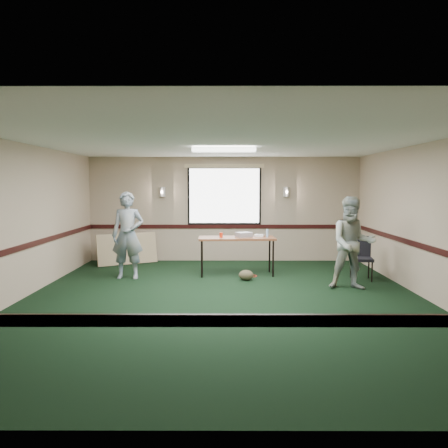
{
  "coord_description": "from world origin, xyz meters",
  "views": [
    {
      "loc": [
        0.03,
        -7.33,
        1.96
      ],
      "look_at": [
        0.0,
        1.3,
        1.2
      ],
      "focal_mm": 35.0,
      "sensor_mm": 36.0,
      "label": 1
    }
  ],
  "objects_px": {
    "conference_chair": "(361,254)",
    "person_right": "(353,243)",
    "person_left": "(128,235)",
    "folding_table": "(237,240)",
    "projector": "(244,235)"
  },
  "relations": [
    {
      "from": "folding_table",
      "to": "projector",
      "type": "height_order",
      "value": "projector"
    },
    {
      "from": "person_left",
      "to": "conference_chair",
      "type": "bearing_deg",
      "value": 0.29
    },
    {
      "from": "person_right",
      "to": "conference_chair",
      "type": "bearing_deg",
      "value": 69.37
    },
    {
      "from": "projector",
      "to": "conference_chair",
      "type": "distance_m",
      "value": 2.51
    },
    {
      "from": "projector",
      "to": "folding_table",
      "type": "bearing_deg",
      "value": 166.05
    },
    {
      "from": "folding_table",
      "to": "conference_chair",
      "type": "height_order",
      "value": "conference_chair"
    },
    {
      "from": "folding_table",
      "to": "conference_chair",
      "type": "bearing_deg",
      "value": -12.04
    },
    {
      "from": "conference_chair",
      "to": "person_right",
      "type": "relative_size",
      "value": 0.51
    },
    {
      "from": "folding_table",
      "to": "conference_chair",
      "type": "distance_m",
      "value": 2.64
    },
    {
      "from": "folding_table",
      "to": "conference_chair",
      "type": "relative_size",
      "value": 1.88
    },
    {
      "from": "conference_chair",
      "to": "person_right",
      "type": "height_order",
      "value": "person_right"
    },
    {
      "from": "person_left",
      "to": "person_right",
      "type": "bearing_deg",
      "value": -11.06
    },
    {
      "from": "folding_table",
      "to": "projector",
      "type": "bearing_deg",
      "value": 10.74
    },
    {
      "from": "folding_table",
      "to": "person_right",
      "type": "bearing_deg",
      "value": -34.17
    },
    {
      "from": "projector",
      "to": "person_right",
      "type": "xyz_separation_m",
      "value": [
        1.99,
        -1.37,
        -0.01
      ]
    }
  ]
}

